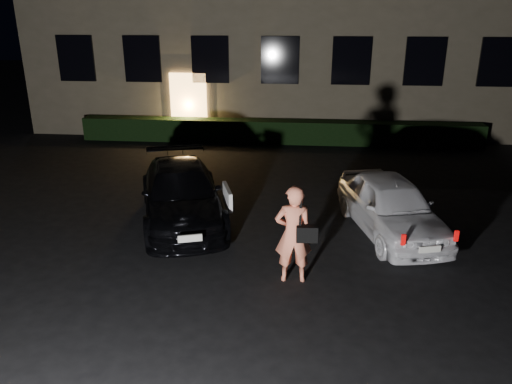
{
  "coord_description": "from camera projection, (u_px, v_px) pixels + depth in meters",
  "views": [
    {
      "loc": [
        0.9,
        -7.96,
        4.81
      ],
      "look_at": [
        -0.04,
        2.0,
        1.11
      ],
      "focal_mm": 35.0,
      "sensor_mm": 36.0,
      "label": 1
    }
  ],
  "objects": [
    {
      "name": "ground",
      "position": [
        248.0,
        286.0,
        9.17
      ],
      "size": [
        80.0,
        80.0,
        0.0
      ],
      "primitive_type": "plane",
      "color": "black",
      "rests_on": "ground"
    },
    {
      "name": "sedan",
      "position": [
        181.0,
        194.0,
        11.87
      ],
      "size": [
        3.09,
        4.84,
        1.31
      ],
      "rotation": [
        0.0,
        0.0,
        0.3
      ],
      "color": "black",
      "rests_on": "ground"
    },
    {
      "name": "hedge",
      "position": [
        278.0,
        132.0,
        18.83
      ],
      "size": [
        15.0,
        0.7,
        0.85
      ],
      "primitive_type": "cube",
      "color": "black",
      "rests_on": "ground"
    },
    {
      "name": "hatch",
      "position": [
        391.0,
        206.0,
        11.17
      ],
      "size": [
        2.42,
        4.06,
        1.29
      ],
      "rotation": [
        0.0,
        0.0,
        0.25
      ],
      "color": "white",
      "rests_on": "ground"
    },
    {
      "name": "man",
      "position": [
        294.0,
        234.0,
        9.07
      ],
      "size": [
        0.8,
        0.5,
        1.88
      ],
      "rotation": [
        0.0,
        0.0,
        3.22
      ],
      "color": "#EF7D5C",
      "rests_on": "ground"
    }
  ]
}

